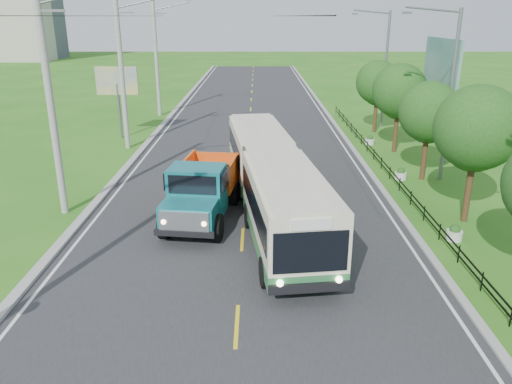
{
  "coord_description": "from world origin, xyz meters",
  "views": [
    {
      "loc": [
        0.58,
        -12.48,
        8.59
      ],
      "look_at": [
        0.56,
        6.46,
        1.9
      ],
      "focal_mm": 35.0,
      "sensor_mm": 36.0,
      "label": 1
    }
  ],
  "objects_px": {
    "pole_mid": "(122,72)",
    "dump_truck": "(202,187)",
    "streetlight_mid": "(448,90)",
    "planter_far": "(370,140)",
    "pole_near": "(51,102)",
    "tree_fourth": "(429,115)",
    "billboard_left": "(117,85)",
    "tree_fifth": "(399,93)",
    "planter_near": "(454,233)",
    "tree_third": "(477,132)",
    "bus": "(271,175)",
    "tree_back": "(378,85)",
    "planter_mid": "(401,174)",
    "billboard_right": "(441,70)",
    "pole_far": "(157,58)",
    "streetlight_far": "(384,65)"
  },
  "relations": [
    {
      "from": "pole_mid",
      "to": "dump_truck",
      "type": "bearing_deg",
      "value": -63.17
    },
    {
      "from": "streetlight_mid",
      "to": "planter_far",
      "type": "distance_m",
      "value": 9.46
    },
    {
      "from": "pole_near",
      "to": "tree_fourth",
      "type": "xyz_separation_m",
      "value": [
        18.12,
        5.14,
        -1.51
      ]
    },
    {
      "from": "billboard_left",
      "to": "tree_fourth",
      "type": "bearing_deg",
      "value": -26.99
    },
    {
      "from": "tree_fifth",
      "to": "planter_near",
      "type": "relative_size",
      "value": 8.66
    },
    {
      "from": "tree_third",
      "to": "billboard_left",
      "type": "bearing_deg",
      "value": 140.67
    },
    {
      "from": "tree_fifth",
      "to": "bus",
      "type": "height_order",
      "value": "tree_fifth"
    },
    {
      "from": "tree_fourth",
      "to": "tree_fifth",
      "type": "bearing_deg",
      "value": 90.0
    },
    {
      "from": "planter_near",
      "to": "dump_truck",
      "type": "bearing_deg",
      "value": 167.84
    },
    {
      "from": "tree_back",
      "to": "dump_truck",
      "type": "xyz_separation_m",
      "value": [
        -11.67,
        -17.9,
        -2.13
      ]
    },
    {
      "from": "planter_mid",
      "to": "bus",
      "type": "bearing_deg",
      "value": -145.23
    },
    {
      "from": "billboard_right",
      "to": "planter_mid",
      "type": "bearing_deg",
      "value": -121.66
    },
    {
      "from": "pole_mid",
      "to": "dump_truck",
      "type": "xyz_separation_m",
      "value": [
        6.45,
        -12.76,
        -3.57
      ]
    },
    {
      "from": "pole_far",
      "to": "planter_mid",
      "type": "distance_m",
      "value": 25.85
    },
    {
      "from": "streetlight_far",
      "to": "bus",
      "type": "distance_m",
      "value": 21.54
    },
    {
      "from": "planter_near",
      "to": "pole_mid",
      "type": "bearing_deg",
      "value": 138.35
    },
    {
      "from": "pole_near",
      "to": "planter_near",
      "type": "xyz_separation_m",
      "value": [
        16.86,
        -3.0,
        -4.81
      ]
    },
    {
      "from": "tree_fifth",
      "to": "dump_truck",
      "type": "relative_size",
      "value": 0.87
    },
    {
      "from": "planter_far",
      "to": "streetlight_far",
      "type": "bearing_deg",
      "value": 71.2
    },
    {
      "from": "streetlight_far",
      "to": "pole_mid",
      "type": "bearing_deg",
      "value": -159.68
    },
    {
      "from": "pole_near",
      "to": "planter_near",
      "type": "height_order",
      "value": "pole_near"
    },
    {
      "from": "streetlight_mid",
      "to": "dump_truck",
      "type": "height_order",
      "value": "streetlight_mid"
    },
    {
      "from": "tree_back",
      "to": "billboard_right",
      "type": "distance_m",
      "value": 6.82
    },
    {
      "from": "streetlight_mid",
      "to": "planter_far",
      "type": "height_order",
      "value": "streetlight_mid"
    },
    {
      "from": "streetlight_mid",
      "to": "planter_near",
      "type": "relative_size",
      "value": 13.54
    },
    {
      "from": "billboard_left",
      "to": "billboard_right",
      "type": "relative_size",
      "value": 0.71
    },
    {
      "from": "planter_near",
      "to": "bus",
      "type": "relative_size",
      "value": 0.04
    },
    {
      "from": "tree_fifth",
      "to": "streetlight_mid",
      "type": "height_order",
      "value": "streetlight_mid"
    },
    {
      "from": "pole_near",
      "to": "tree_back",
      "type": "height_order",
      "value": "pole_near"
    },
    {
      "from": "pole_mid",
      "to": "tree_third",
      "type": "relative_size",
      "value": 1.67
    },
    {
      "from": "pole_mid",
      "to": "billboard_right",
      "type": "bearing_deg",
      "value": -2.78
    },
    {
      "from": "tree_fifth",
      "to": "dump_truck",
      "type": "bearing_deg",
      "value": -134.44
    },
    {
      "from": "planter_far",
      "to": "pole_far",
      "type": "bearing_deg",
      "value": 146.88
    },
    {
      "from": "planter_far",
      "to": "billboard_right",
      "type": "height_order",
      "value": "billboard_right"
    },
    {
      "from": "tree_third",
      "to": "bus",
      "type": "relative_size",
      "value": 0.37
    },
    {
      "from": "tree_fourth",
      "to": "tree_fifth",
      "type": "relative_size",
      "value": 0.93
    },
    {
      "from": "pole_mid",
      "to": "billboard_left",
      "type": "xyz_separation_m",
      "value": [
        -1.24,
        3.0,
        -1.23
      ]
    },
    {
      "from": "tree_third",
      "to": "planter_mid",
      "type": "relative_size",
      "value": 8.96
    },
    {
      "from": "planter_mid",
      "to": "tree_third",
      "type": "bearing_deg",
      "value": -77.9
    },
    {
      "from": "tree_fourth",
      "to": "tree_third",
      "type": "bearing_deg",
      "value": -90.0
    },
    {
      "from": "tree_fifth",
      "to": "streetlight_mid",
      "type": "bearing_deg",
      "value": -82.71
    },
    {
      "from": "planter_near",
      "to": "dump_truck",
      "type": "xyz_separation_m",
      "value": [
        -10.41,
        2.24,
        1.23
      ]
    },
    {
      "from": "planter_mid",
      "to": "dump_truck",
      "type": "xyz_separation_m",
      "value": [
        -10.41,
        -5.76,
        1.23
      ]
    },
    {
      "from": "pole_mid",
      "to": "streetlight_far",
      "type": "distance_m",
      "value": 20.16
    },
    {
      "from": "tree_fifth",
      "to": "planter_mid",
      "type": "height_order",
      "value": "tree_fifth"
    },
    {
      "from": "pole_mid",
      "to": "tree_third",
      "type": "bearing_deg",
      "value": -35.36
    },
    {
      "from": "planter_mid",
      "to": "planter_far",
      "type": "distance_m",
      "value": 8.0
    },
    {
      "from": "pole_near",
      "to": "pole_far",
      "type": "bearing_deg",
      "value": 90.0
    },
    {
      "from": "tree_third",
      "to": "dump_truck",
      "type": "distance_m",
      "value": 11.93
    },
    {
      "from": "streetlight_mid",
      "to": "planter_mid",
      "type": "bearing_deg",
      "value": -180.0
    }
  ]
}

